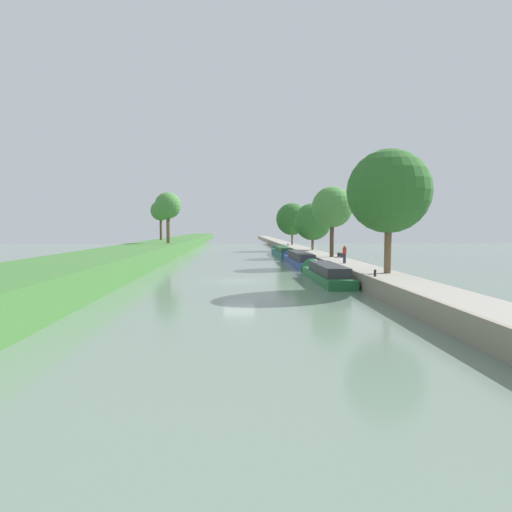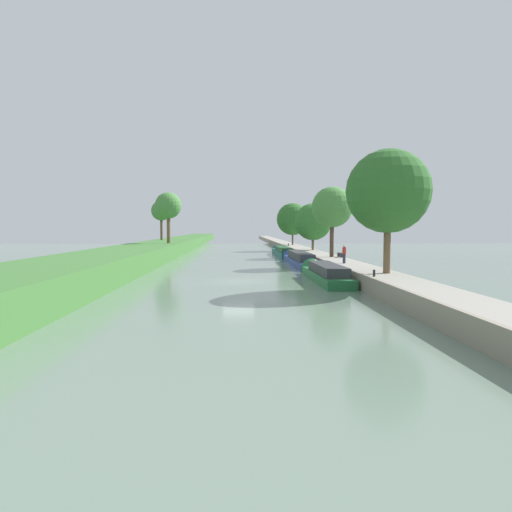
% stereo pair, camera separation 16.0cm
% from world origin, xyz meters
% --- Properties ---
extents(ground_plane, '(160.00, 160.00, 0.00)m').
position_xyz_m(ground_plane, '(0.00, 0.00, 0.00)').
color(ground_plane, slate).
extents(left_grassy_bank, '(7.39, 260.00, 2.00)m').
position_xyz_m(left_grassy_bank, '(-12.27, 0.00, 1.00)').
color(left_grassy_bank, '#3D7033').
rests_on(left_grassy_bank, ground_plane).
extents(right_towpath, '(3.01, 260.00, 1.11)m').
position_xyz_m(right_towpath, '(10.07, 0.00, 0.56)').
color(right_towpath, gray).
rests_on(right_towpath, ground_plane).
extents(stone_quay, '(0.25, 260.00, 1.16)m').
position_xyz_m(stone_quay, '(8.44, 0.00, 0.58)').
color(stone_quay, gray).
rests_on(stone_quay, ground_plane).
extents(narrowboat_green, '(2.12, 12.60, 2.08)m').
position_xyz_m(narrowboat_green, '(7.05, 0.56, 0.57)').
color(narrowboat_green, '#1E6033').
rests_on(narrowboat_green, ground_plane).
extents(narrowboat_blue, '(1.97, 16.62, 2.11)m').
position_xyz_m(narrowboat_blue, '(7.12, 15.85, 0.63)').
color(narrowboat_blue, '#283D93').
rests_on(narrowboat_blue, ground_plane).
extents(narrowboat_teal, '(1.97, 17.09, 1.94)m').
position_xyz_m(narrowboat_teal, '(6.97, 32.68, 0.57)').
color(narrowboat_teal, '#195B60').
rests_on(narrowboat_teal, ground_plane).
extents(tree_rightbank_near, '(5.83, 5.83, 8.65)m').
position_xyz_m(tree_rightbank_near, '(10.42, -4.83, 6.83)').
color(tree_rightbank_near, brown).
rests_on(tree_rightbank_near, right_towpath).
extents(tree_rightbank_midnear, '(4.43, 4.43, 7.64)m').
position_xyz_m(tree_rightbank_midnear, '(10.23, 12.21, 6.50)').
color(tree_rightbank_midnear, '#4C3828').
rests_on(tree_rightbank_midnear, right_towpath).
extents(tree_rightbank_midfar, '(5.28, 5.28, 6.66)m').
position_xyz_m(tree_rightbank_midfar, '(10.74, 26.96, 5.13)').
color(tree_rightbank_midfar, brown).
rests_on(tree_rightbank_midfar, right_towpath).
extents(tree_rightbank_far, '(5.93, 5.93, 7.70)m').
position_xyz_m(tree_rightbank_far, '(10.23, 45.50, 5.85)').
color(tree_rightbank_far, brown).
rests_on(tree_rightbank_far, right_towpath).
extents(tree_leftbank_downstream, '(3.87, 3.87, 7.48)m').
position_xyz_m(tree_leftbank_downstream, '(-10.17, 30.09, 7.47)').
color(tree_leftbank_downstream, brown).
rests_on(tree_leftbank_downstream, left_grassy_bank).
extents(tree_leftbank_upstream, '(3.69, 3.69, 7.28)m').
position_xyz_m(tree_leftbank_upstream, '(-14.11, 47.19, 7.38)').
color(tree_leftbank_upstream, brown).
rests_on(tree_leftbank_upstream, left_grassy_bank).
extents(person_walking, '(0.34, 0.34, 1.66)m').
position_xyz_m(person_walking, '(9.50, 3.68, 1.99)').
color(person_walking, '#282D42').
rests_on(person_walking, right_towpath).
extents(mooring_bollard_near, '(0.16, 0.16, 0.45)m').
position_xyz_m(mooring_bollard_near, '(8.87, -6.88, 1.34)').
color(mooring_bollard_near, black).
rests_on(mooring_bollard_near, right_towpath).
extents(mooring_bollard_far, '(0.16, 0.16, 0.45)m').
position_xyz_m(mooring_bollard_far, '(8.87, 40.52, 1.34)').
color(mooring_bollard_far, black).
rests_on(mooring_bollard_far, right_towpath).
extents(park_bench, '(0.44, 1.50, 0.47)m').
position_xyz_m(park_bench, '(11.13, 11.84, 1.46)').
color(park_bench, '#333338').
rests_on(park_bench, right_towpath).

